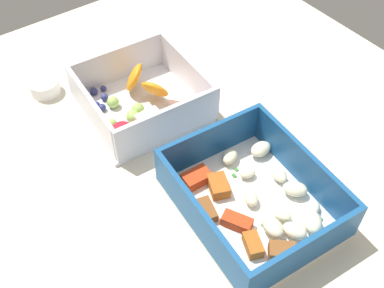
% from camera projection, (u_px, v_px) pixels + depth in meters
% --- Properties ---
extents(table_surface, '(0.80, 0.80, 0.02)m').
position_uv_depth(table_surface, '(182.00, 158.00, 0.63)').
color(table_surface, beige).
rests_on(table_surface, ground).
extents(pasta_container, '(0.20, 0.17, 0.06)m').
position_uv_depth(pasta_container, '(253.00, 199.00, 0.56)').
color(pasta_container, white).
rests_on(pasta_container, table_surface).
extents(fruit_bowl, '(0.16, 0.17, 0.06)m').
position_uv_depth(fruit_bowl, '(142.00, 100.00, 0.67)').
color(fruit_bowl, white).
rests_on(fruit_bowl, table_surface).
extents(paper_cup_liner, '(0.04, 0.04, 0.02)m').
position_uv_depth(paper_cup_liner, '(45.00, 87.00, 0.70)').
color(paper_cup_liner, white).
rests_on(paper_cup_liner, table_surface).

